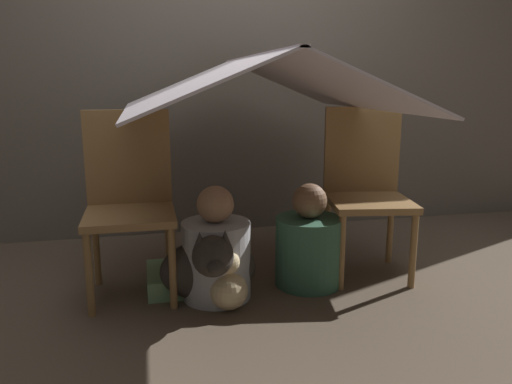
{
  "coord_description": "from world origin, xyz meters",
  "views": [
    {
      "loc": [
        -0.55,
        -2.34,
        1.07
      ],
      "look_at": [
        0.0,
        0.11,
        0.51
      ],
      "focal_mm": 35.0,
      "sensor_mm": 36.0,
      "label": 1
    }
  ],
  "objects_px": {
    "dog": "(209,267)",
    "person_front": "(216,254)",
    "person_second": "(309,245)",
    "chair_left": "(129,196)",
    "chair_right": "(366,185)"
  },
  "relations": [
    {
      "from": "chair_right",
      "to": "chair_left",
      "type": "bearing_deg",
      "value": -170.64
    },
    {
      "from": "chair_right",
      "to": "person_front",
      "type": "xyz_separation_m",
      "value": [
        -0.88,
        -0.19,
        -0.27
      ]
    },
    {
      "from": "chair_right",
      "to": "person_front",
      "type": "bearing_deg",
      "value": -158.47
    },
    {
      "from": "chair_left",
      "to": "person_front",
      "type": "bearing_deg",
      "value": -24.79
    },
    {
      "from": "chair_right",
      "to": "person_second",
      "type": "distance_m",
      "value": 0.49
    },
    {
      "from": "chair_left",
      "to": "dog",
      "type": "xyz_separation_m",
      "value": [
        0.37,
        -0.25,
        -0.31
      ]
    },
    {
      "from": "chair_left",
      "to": "chair_right",
      "type": "bearing_deg",
      "value": -0.02
    },
    {
      "from": "person_front",
      "to": "chair_left",
      "type": "bearing_deg",
      "value": 155.19
    },
    {
      "from": "chair_right",
      "to": "dog",
      "type": "height_order",
      "value": "chair_right"
    },
    {
      "from": "chair_right",
      "to": "person_second",
      "type": "relative_size",
      "value": 1.68
    },
    {
      "from": "person_front",
      "to": "person_second",
      "type": "xyz_separation_m",
      "value": [
        0.5,
        0.05,
        -0.01
      ]
    },
    {
      "from": "chair_left",
      "to": "person_front",
      "type": "height_order",
      "value": "chair_left"
    },
    {
      "from": "chair_right",
      "to": "person_second",
      "type": "xyz_separation_m",
      "value": [
        -0.38,
        -0.13,
        -0.28
      ]
    },
    {
      "from": "dog",
      "to": "person_front",
      "type": "bearing_deg",
      "value": 54.85
    },
    {
      "from": "person_second",
      "to": "chair_left",
      "type": "bearing_deg",
      "value": 171.55
    }
  ]
}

